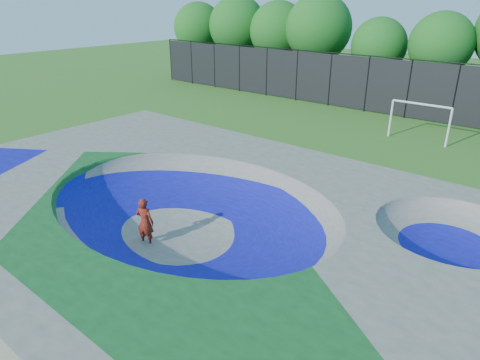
% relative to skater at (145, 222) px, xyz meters
% --- Properties ---
extents(ground, '(120.00, 120.00, 0.00)m').
position_rel_skater_xyz_m(ground, '(0.76, 1.36, -0.87)').
color(ground, '#2D611B').
rests_on(ground, ground).
extents(skate_deck, '(22.00, 14.00, 1.50)m').
position_rel_skater_xyz_m(skate_deck, '(0.76, 1.36, -0.12)').
color(skate_deck, gray).
rests_on(skate_deck, ground).
extents(skater, '(0.73, 0.60, 1.73)m').
position_rel_skater_xyz_m(skater, '(0.00, 0.00, 0.00)').
color(skater, red).
rests_on(skater, ground).
extents(skateboard, '(0.81, 0.41, 0.05)m').
position_rel_skater_xyz_m(skateboard, '(0.00, 0.00, -0.84)').
color(skateboard, black).
rests_on(skateboard, ground).
extents(soccer_goal, '(3.43, 0.12, 2.26)m').
position_rel_skater_xyz_m(soccer_goal, '(3.21, 17.46, 0.71)').
color(soccer_goal, silver).
rests_on(soccer_goal, ground).
extents(fence, '(48.09, 0.09, 4.04)m').
position_rel_skater_xyz_m(fence, '(0.76, 22.36, 1.23)').
color(fence, black).
rests_on(fence, ground).
extents(treeline, '(53.69, 7.03, 8.60)m').
position_rel_skater_xyz_m(treeline, '(-2.50, 27.25, 4.21)').
color(treeline, '#4E3627').
rests_on(treeline, ground).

